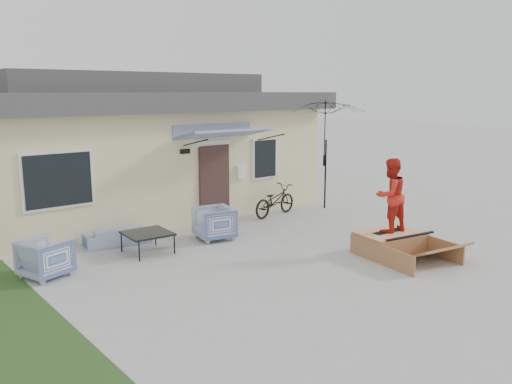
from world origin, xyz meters
TOP-DOWN VIEW (x-y plane):
  - ground at (0.00, 0.00)m, footprint 90.00×90.00m
  - house at (0.00, 7.99)m, footprint 10.80×8.49m
  - loveseat at (-2.07, 4.02)m, footprint 1.57×0.69m
  - armchair_left at (-4.08, 2.85)m, footprint 0.98×1.01m
  - armchair_right at (-0.05, 2.98)m, footprint 0.95×1.00m
  - coffee_table at (-1.83, 3.00)m, footprint 1.01×1.01m
  - bicycle at (2.71, 3.90)m, footprint 1.77×0.89m
  - patio_umbrella at (4.55, 3.68)m, footprint 2.46×2.31m
  - skate_ramp at (2.33, -0.40)m, footprint 1.70×2.09m
  - skateboard at (2.34, -0.35)m, footprint 0.84×0.26m
  - skater at (2.34, -0.35)m, footprint 0.86×0.70m

SIDE VIEW (x-z plane):
  - ground at x=0.00m, z-range 0.00..0.00m
  - coffee_table at x=-1.83m, z-range 0.00..0.47m
  - skate_ramp at x=2.33m, z-range 0.00..0.47m
  - loveseat at x=-2.07m, z-range 0.00..0.59m
  - armchair_left at x=-4.08m, z-range 0.00..0.84m
  - armchair_right at x=-0.05m, z-range 0.00..0.88m
  - skateboard at x=2.34m, z-range 0.47..0.52m
  - bicycle at x=2.71m, z-range 0.00..1.08m
  - skater at x=2.34m, z-range 0.52..2.15m
  - patio_umbrella at x=4.55m, z-range 0.65..2.85m
  - house at x=0.00m, z-range -0.11..3.99m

